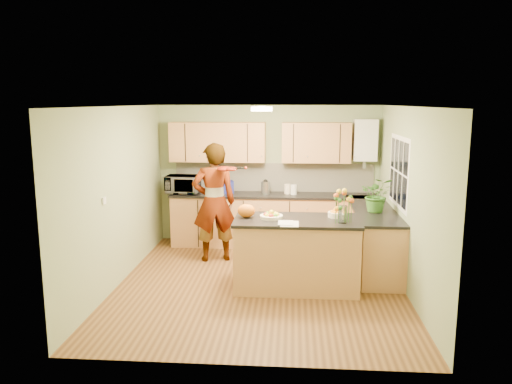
{
  "coord_description": "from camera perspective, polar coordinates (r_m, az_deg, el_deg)",
  "views": [
    {
      "loc": [
        0.45,
        -6.76,
        2.57
      ],
      "look_at": [
        -0.09,
        0.5,
        1.24
      ],
      "focal_mm": 35.0,
      "sensor_mm": 36.0,
      "label": 1
    }
  ],
  "objects": [
    {
      "name": "peninsula_island",
      "position": [
        6.97,
        4.64,
        -7.0
      ],
      "size": [
        1.71,
        0.88,
        0.98
      ],
      "color": "tan",
      "rests_on": "floor"
    },
    {
      "name": "ceiling",
      "position": [
        6.77,
        0.48,
        9.77
      ],
      "size": [
        4.0,
        4.5,
        0.02
      ],
      "primitive_type": "cube",
      "color": "white",
      "rests_on": "wall_back"
    },
    {
      "name": "upper_cabinets",
      "position": [
        8.89,
        0.24,
        5.71
      ],
      "size": [
        3.2,
        0.34,
        0.7
      ],
      "color": "tan",
      "rests_on": "wall_back"
    },
    {
      "name": "window_right",
      "position": [
        7.59,
        15.99,
        2.23
      ],
      "size": [
        0.01,
        1.3,
        1.05
      ],
      "color": "white",
      "rests_on": "wall_right"
    },
    {
      "name": "blue_box",
      "position": [
        8.95,
        -3.55,
        0.58
      ],
      "size": [
        0.33,
        0.28,
        0.22
      ],
      "primitive_type": "cube",
      "rotation": [
        0.0,
        0.0,
        0.3
      ],
      "color": "navy",
      "rests_on": "back_counter"
    },
    {
      "name": "wall_left",
      "position": [
        7.31,
        -15.37,
        -0.42
      ],
      "size": [
        0.02,
        4.5,
        2.5
      ],
      "primitive_type": "cube",
      "color": "#92A274",
      "rests_on": "floor"
    },
    {
      "name": "wall_front",
      "position": [
        4.72,
        -1.37,
        -5.87
      ],
      "size": [
        4.0,
        0.02,
        2.5
      ],
      "primitive_type": "cube",
      "color": "#92A274",
      "rests_on": "floor"
    },
    {
      "name": "boiler",
      "position": [
        8.96,
        12.36,
        5.81
      ],
      "size": [
        0.4,
        0.3,
        0.86
      ],
      "color": "white",
      "rests_on": "wall_back"
    },
    {
      "name": "wall_back",
      "position": [
        9.12,
        1.41,
        2.03
      ],
      "size": [
        4.0,
        0.02,
        2.5
      ],
      "primitive_type": "cube",
      "color": "#92A274",
      "rests_on": "floor"
    },
    {
      "name": "splashback",
      "position": [
        9.1,
        2.04,
        1.7
      ],
      "size": [
        3.6,
        0.02,
        0.52
      ],
      "primitive_type": "cube",
      "color": "silver",
      "rests_on": "back_counter"
    },
    {
      "name": "papers",
      "position": [
        6.55,
        3.84,
        -3.63
      ],
      "size": [
        0.24,
        0.33,
        0.01
      ],
      "primitive_type": "cube",
      "color": "silver",
      "rests_on": "peninsula_island"
    },
    {
      "name": "right_counter",
      "position": [
        7.99,
        13.18,
        -5.15
      ],
      "size": [
        0.62,
        2.24,
        0.94
      ],
      "color": "tan",
      "rests_on": "floor"
    },
    {
      "name": "orange_bag",
      "position": [
        6.9,
        -1.11,
        -2.15
      ],
      "size": [
        0.31,
        0.28,
        0.18
      ],
      "primitive_type": "ellipsoid",
      "rotation": [
        0.0,
        0.0,
        -0.39
      ],
      "color": "orange",
      "rests_on": "peninsula_island"
    },
    {
      "name": "ceiling_lamp",
      "position": [
        7.07,
        0.65,
        9.48
      ],
      "size": [
        0.3,
        0.3,
        0.07
      ],
      "color": "#FFEABF",
      "rests_on": "ceiling"
    },
    {
      "name": "back_counter",
      "position": [
        8.96,
        1.93,
        -3.19
      ],
      "size": [
        3.64,
        0.62,
        0.94
      ],
      "color": "tan",
      "rests_on": "floor"
    },
    {
      "name": "kettle",
      "position": [
        8.87,
        1.1,
        0.58
      ],
      "size": [
        0.16,
        0.16,
        0.3
      ],
      "rotation": [
        0.0,
        0.0,
        -0.02
      ],
      "color": "#ADACB1",
      "rests_on": "back_counter"
    },
    {
      "name": "light_switch",
      "position": [
        6.74,
        -16.97,
        -0.95
      ],
      "size": [
        0.02,
        0.09,
        0.09
      ],
      "primitive_type": "cube",
      "color": "white",
      "rests_on": "wall_left"
    },
    {
      "name": "orange_bowl",
      "position": [
        7.0,
        9.21,
        -2.37
      ],
      "size": [
        0.24,
        0.24,
        0.14
      ],
      "color": "#F7E4C6",
      "rests_on": "peninsula_island"
    },
    {
      "name": "fruit_dish",
      "position": [
        6.84,
        1.77,
        -2.67
      ],
      "size": [
        0.31,
        0.31,
        0.11
      ],
      "color": "#F7E4C6",
      "rests_on": "peninsula_island"
    },
    {
      "name": "jar_cream",
      "position": [
        8.89,
        3.61,
        0.34
      ],
      "size": [
        0.14,
        0.14,
        0.17
      ],
      "primitive_type": "cylinder",
      "rotation": [
        0.0,
        0.0,
        -0.25
      ],
      "color": "#F7E4C6",
      "rests_on": "back_counter"
    },
    {
      "name": "potted_plant",
      "position": [
        7.61,
        13.67,
        -0.3
      ],
      "size": [
        0.5,
        0.45,
        0.52
      ],
      "primitive_type": "imported",
      "rotation": [
        0.0,
        0.0,
        -0.08
      ],
      "color": "#377025",
      "rests_on": "right_counter"
    },
    {
      "name": "jar_white",
      "position": [
        8.84,
        4.33,
        0.27
      ],
      "size": [
        0.13,
        0.13,
        0.17
      ],
      "primitive_type": "cylinder",
      "rotation": [
        0.0,
        0.0,
        0.16
      ],
      "color": "white",
      "rests_on": "back_counter"
    },
    {
      "name": "violinist",
      "position": [
        8.06,
        -4.81,
        -1.19
      ],
      "size": [
        0.8,
        0.64,
        1.93
      ],
      "primitive_type": "imported",
      "rotation": [
        0.0,
        0.0,
        3.43
      ],
      "color": "tan",
      "rests_on": "floor"
    },
    {
      "name": "violin",
      "position": [
        7.71,
        -3.66,
        2.67
      ],
      "size": [
        0.64,
        0.55,
        0.16
      ],
      "primitive_type": null,
      "rotation": [
        0.17,
        0.0,
        -0.61
      ],
      "color": "#4B1104",
      "rests_on": "violinist"
    },
    {
      "name": "flower_vase",
      "position": [
        6.63,
        9.94,
        -0.67
      ],
      "size": [
        0.27,
        0.27,
        0.51
      ],
      "rotation": [
        0.0,
        0.0,
        -0.4
      ],
      "color": "silver",
      "rests_on": "peninsula_island"
    },
    {
      "name": "microwave",
      "position": [
        9.01,
        -8.36,
        0.86
      ],
      "size": [
        0.6,
        0.42,
        0.32
      ],
      "primitive_type": "imported",
      "rotation": [
        0.0,
        0.0,
        -0.04
      ],
      "color": "white",
      "rests_on": "back_counter"
    },
    {
      "name": "wall_right",
      "position": [
        7.06,
        16.89,
        -0.87
      ],
      "size": [
        0.02,
        4.5,
        2.5
      ],
      "primitive_type": "cube",
      "color": "#92A274",
      "rests_on": "floor"
    },
    {
      "name": "floor",
      "position": [
        7.24,
        0.45,
        -10.42
      ],
      "size": [
        4.5,
        4.5,
        0.0
      ],
      "primitive_type": "plane",
      "color": "#553418",
      "rests_on": "ground"
    }
  ]
}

